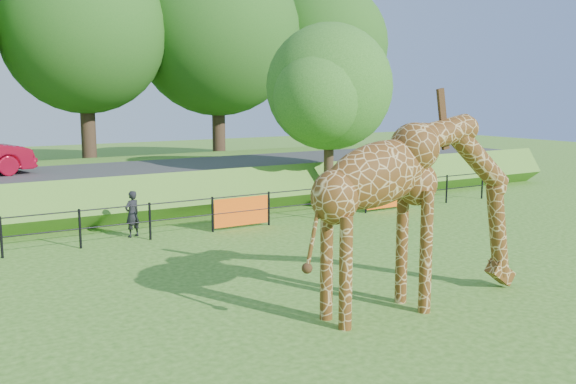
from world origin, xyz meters
name	(u,v)px	position (x,y,z in m)	size (l,w,h in m)	color
ground	(299,322)	(0.00, 0.00, 0.00)	(90.00, 90.00, 0.00)	#336519
giraffe	(421,212)	(2.54, -0.49, 1.92)	(5.37, 0.99, 3.84)	#593312
perimeter_fence	(150,221)	(0.00, 8.00, 0.55)	(28.07, 0.10, 1.10)	black
embankment	(83,186)	(0.00, 15.50, 0.65)	(40.00, 9.00, 1.30)	#336519
road	(93,172)	(0.00, 14.00, 1.36)	(40.00, 5.00, 0.12)	#323235
visitor	(132,214)	(-0.31, 8.65, 0.69)	(0.51, 0.33, 1.39)	black
tree_east	(331,92)	(7.60, 9.63, 4.28)	(5.40, 4.71, 6.76)	#352317
bg_tree_line	(81,30)	(1.89, 22.00, 7.19)	(37.30, 8.80, 11.82)	#352317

